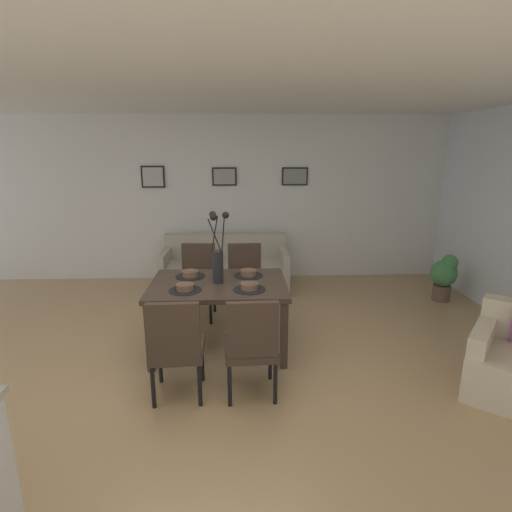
# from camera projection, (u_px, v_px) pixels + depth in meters

# --- Properties ---
(ground_plane) EXTENTS (9.00, 9.00, 0.00)m
(ground_plane) POSITION_uv_depth(u_px,v_px,m) (208.00, 384.00, 3.69)
(ground_plane) COLOR tan
(back_wall_panel) EXTENTS (9.00, 0.10, 2.60)m
(back_wall_panel) POSITION_uv_depth(u_px,v_px,m) (220.00, 199.00, 6.50)
(back_wall_panel) COLOR silver
(back_wall_panel) RESTS_ON ground
(ceiling_panel) EXTENTS (9.00, 7.20, 0.08)m
(ceiling_panel) POSITION_uv_depth(u_px,v_px,m) (202.00, 80.00, 3.40)
(ceiling_panel) COLOR white
(dining_table) EXTENTS (1.40, 0.99, 0.74)m
(dining_table) POSITION_uv_depth(u_px,v_px,m) (219.00, 290.00, 4.20)
(dining_table) COLOR #3D2D23
(dining_table) RESTS_ON ground
(dining_chair_near_left) EXTENTS (0.45, 0.45, 0.92)m
(dining_chair_near_left) POSITION_uv_depth(u_px,v_px,m) (176.00, 344.00, 3.35)
(dining_chair_near_left) COLOR #3D2D23
(dining_chair_near_left) RESTS_ON ground
(dining_chair_near_right) EXTENTS (0.47, 0.47, 0.92)m
(dining_chair_near_right) POSITION_uv_depth(u_px,v_px,m) (198.00, 277.00, 5.10)
(dining_chair_near_right) COLOR #3D2D23
(dining_chair_near_right) RESTS_ON ground
(dining_chair_far_left) EXTENTS (0.46, 0.46, 0.92)m
(dining_chair_far_left) POSITION_uv_depth(u_px,v_px,m) (252.00, 343.00, 3.37)
(dining_chair_far_left) COLOR #3D2D23
(dining_chair_far_left) RESTS_ON ground
(dining_chair_far_right) EXTENTS (0.46, 0.46, 0.92)m
(dining_chair_far_right) POSITION_uv_depth(u_px,v_px,m) (245.00, 277.00, 5.10)
(dining_chair_far_right) COLOR #3D2D23
(dining_chair_far_right) RESTS_ON ground
(centerpiece_vase) EXTENTS (0.21, 0.23, 0.73)m
(centerpiece_vase) POSITION_uv_depth(u_px,v_px,m) (218.00, 256.00, 4.10)
(centerpiece_vase) COLOR #232326
(centerpiece_vase) RESTS_ON dining_table
(placemat_near_left) EXTENTS (0.32, 0.32, 0.01)m
(placemat_near_left) POSITION_uv_depth(u_px,v_px,m) (185.00, 290.00, 3.95)
(placemat_near_left) COLOR black
(placemat_near_left) RESTS_ON dining_table
(bowl_near_left) EXTENTS (0.17, 0.17, 0.07)m
(bowl_near_left) POSITION_uv_depth(u_px,v_px,m) (185.00, 287.00, 3.94)
(bowl_near_left) COLOR brown
(bowl_near_left) RESTS_ON dining_table
(placemat_near_right) EXTENTS (0.32, 0.32, 0.01)m
(placemat_near_right) POSITION_uv_depth(u_px,v_px,m) (190.00, 276.00, 4.38)
(placemat_near_right) COLOR black
(placemat_near_right) RESTS_ON dining_table
(bowl_near_right) EXTENTS (0.17, 0.17, 0.07)m
(bowl_near_right) POSITION_uv_depth(u_px,v_px,m) (190.00, 273.00, 4.37)
(bowl_near_right) COLOR brown
(bowl_near_right) RESTS_ON dining_table
(placemat_far_left) EXTENTS (0.32, 0.32, 0.01)m
(placemat_far_left) POSITION_uv_depth(u_px,v_px,m) (249.00, 289.00, 3.97)
(placemat_far_left) COLOR black
(placemat_far_left) RESTS_ON dining_table
(bowl_far_left) EXTENTS (0.17, 0.17, 0.07)m
(bowl_far_left) POSITION_uv_depth(u_px,v_px,m) (249.00, 286.00, 3.96)
(bowl_far_left) COLOR brown
(bowl_far_left) RESTS_ON dining_table
(placemat_far_right) EXTENTS (0.32, 0.32, 0.01)m
(placemat_far_right) POSITION_uv_depth(u_px,v_px,m) (248.00, 275.00, 4.40)
(placemat_far_right) COLOR black
(placemat_far_right) RESTS_ON dining_table
(bowl_far_right) EXTENTS (0.17, 0.17, 0.07)m
(bowl_far_right) POSITION_uv_depth(u_px,v_px,m) (248.00, 272.00, 4.39)
(bowl_far_right) COLOR brown
(bowl_far_right) RESTS_ON dining_table
(sofa) EXTENTS (1.87, 0.84, 0.80)m
(sofa) POSITION_uv_depth(u_px,v_px,m) (225.00, 271.00, 6.15)
(sofa) COLOR #B2A899
(sofa) RESTS_ON ground
(framed_picture_left) EXTENTS (0.36, 0.03, 0.34)m
(framed_picture_left) POSITION_uv_depth(u_px,v_px,m) (153.00, 177.00, 6.30)
(framed_picture_left) COLOR black
(framed_picture_center) EXTENTS (0.38, 0.03, 0.28)m
(framed_picture_center) POSITION_uv_depth(u_px,v_px,m) (224.00, 177.00, 6.34)
(framed_picture_center) COLOR black
(framed_picture_right) EXTENTS (0.41, 0.03, 0.28)m
(framed_picture_right) POSITION_uv_depth(u_px,v_px,m) (295.00, 176.00, 6.39)
(framed_picture_right) COLOR black
(potted_plant) EXTENTS (0.36, 0.36, 0.67)m
(potted_plant) POSITION_uv_depth(u_px,v_px,m) (444.00, 275.00, 5.64)
(potted_plant) COLOR brown
(potted_plant) RESTS_ON ground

